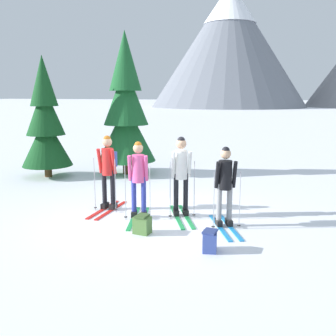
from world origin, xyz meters
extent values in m
plane|color=white|center=(0.00, 0.00, 0.00)|extent=(400.00, 400.00, 0.00)
cube|color=red|center=(-1.13, -0.04, 0.01)|extent=(0.21, 1.56, 0.02)
cube|color=red|center=(-1.35, -0.06, 0.01)|extent=(0.21, 1.56, 0.02)
cube|color=black|center=(-1.14, 0.06, 0.08)|extent=(0.13, 0.27, 0.12)
cylinder|color=black|center=(-1.14, 0.06, 0.54)|extent=(0.11, 0.11, 0.84)
cube|color=black|center=(-1.36, 0.04, 0.08)|extent=(0.13, 0.27, 0.12)
cylinder|color=black|center=(-1.36, 0.04, 0.54)|extent=(0.11, 0.11, 0.84)
cylinder|color=red|center=(-1.25, 0.05, 1.16)|extent=(0.28, 0.28, 0.63)
sphere|color=tan|center=(-1.25, 0.05, 1.63)|extent=(0.23, 0.23, 0.23)
sphere|color=#B76019|center=(-1.25, 0.05, 1.69)|extent=(0.17, 0.17, 0.17)
cylinder|color=red|center=(-1.06, 0.01, 1.18)|extent=(0.10, 0.21, 0.60)
cylinder|color=red|center=(-1.42, -0.02, 1.18)|extent=(0.10, 0.21, 0.60)
cylinder|color=#A5A5AD|center=(-0.96, -0.11, 0.63)|extent=(0.02, 0.02, 1.27)
cylinder|color=black|center=(-0.96, -0.11, 0.06)|extent=(0.07, 0.07, 0.01)
cylinder|color=#A5A5AD|center=(-1.50, -0.15, 0.63)|extent=(0.02, 0.02, 1.27)
cylinder|color=black|center=(-1.50, -0.15, 0.06)|extent=(0.07, 0.07, 0.01)
cube|color=#384C99|center=(-1.26, 0.22, 1.19)|extent=(0.27, 0.18, 0.36)
cube|color=green|center=(-0.16, -0.29, 0.01)|extent=(0.62, 1.58, 0.02)
cube|color=green|center=(-0.37, -0.37, 0.01)|extent=(0.62, 1.58, 0.02)
cube|color=black|center=(-0.19, -0.20, 0.08)|extent=(0.19, 0.28, 0.12)
cylinder|color=#2D389E|center=(-0.19, -0.20, 0.53)|extent=(0.11, 0.11, 0.81)
cube|color=black|center=(-0.40, -0.27, 0.08)|extent=(0.19, 0.28, 0.12)
cylinder|color=#2D389E|center=(-0.40, -0.27, 0.53)|extent=(0.11, 0.11, 0.81)
cylinder|color=#E55193|center=(-0.29, -0.24, 1.12)|extent=(0.28, 0.28, 0.61)
sphere|color=tan|center=(-0.29, -0.24, 1.57)|extent=(0.22, 0.22, 0.22)
sphere|color=#B76019|center=(-0.29, -0.24, 1.63)|extent=(0.17, 0.17, 0.17)
cylinder|color=#E55193|center=(-0.11, -0.23, 1.14)|extent=(0.14, 0.21, 0.58)
cylinder|color=#E55193|center=(-0.44, -0.35, 1.14)|extent=(0.14, 0.21, 0.58)
cylinder|color=#A5A5AD|center=(0.02, -0.32, 0.61)|extent=(0.02, 0.02, 1.22)
cylinder|color=black|center=(0.02, -0.32, 0.06)|extent=(0.07, 0.07, 0.01)
cylinder|color=#A5A5AD|center=(-0.49, -0.50, 0.61)|extent=(0.02, 0.02, 1.22)
cylinder|color=black|center=(-0.49, -0.50, 0.06)|extent=(0.07, 0.07, 0.01)
cube|color=green|center=(0.67, 0.21, 0.01)|extent=(0.95, 1.54, 0.02)
cube|color=green|center=(0.48, 0.10, 0.01)|extent=(0.95, 1.54, 0.02)
cube|color=black|center=(0.62, 0.29, 0.08)|extent=(0.23, 0.28, 0.12)
cylinder|color=black|center=(0.62, 0.29, 0.55)|extent=(0.11, 0.11, 0.86)
cube|color=black|center=(0.43, 0.18, 0.08)|extent=(0.23, 0.28, 0.12)
cylinder|color=black|center=(0.43, 0.18, 0.55)|extent=(0.11, 0.11, 0.86)
cylinder|color=white|center=(0.53, 0.24, 1.18)|extent=(0.28, 0.28, 0.64)
sphere|color=tan|center=(0.53, 0.24, 1.65)|extent=(0.23, 0.23, 0.23)
sphere|color=black|center=(0.53, 0.24, 1.72)|extent=(0.17, 0.17, 0.17)
cylinder|color=white|center=(0.71, 0.28, 1.20)|extent=(0.17, 0.22, 0.61)
cylinder|color=white|center=(0.40, 0.10, 1.20)|extent=(0.17, 0.22, 0.61)
cylinder|color=#A5A5AD|center=(0.85, 0.22, 0.64)|extent=(0.02, 0.02, 1.29)
cylinder|color=black|center=(0.85, 0.22, 0.06)|extent=(0.07, 0.07, 0.01)
cylinder|color=#A5A5AD|center=(0.39, -0.05, 0.64)|extent=(0.02, 0.02, 1.29)
cylinder|color=black|center=(0.39, -0.05, 0.06)|extent=(0.07, 0.07, 0.01)
cube|color=#1E84D1|center=(1.76, -0.11, 0.01)|extent=(0.87, 1.44, 0.02)
cube|color=#1E84D1|center=(1.57, -0.22, 0.01)|extent=(0.87, 1.44, 0.02)
cube|color=black|center=(1.71, -0.03, 0.08)|extent=(0.22, 0.28, 0.12)
cylinder|color=gray|center=(1.71, -0.03, 0.52)|extent=(0.11, 0.11, 0.80)
cube|color=black|center=(1.52, -0.14, 0.08)|extent=(0.22, 0.28, 0.12)
cylinder|color=gray|center=(1.52, -0.14, 0.52)|extent=(0.11, 0.11, 0.80)
cylinder|color=black|center=(1.61, -0.08, 1.10)|extent=(0.28, 0.28, 0.60)
sphere|color=tan|center=(1.61, -0.08, 1.53)|extent=(0.22, 0.22, 0.22)
sphere|color=black|center=(1.61, -0.08, 1.60)|extent=(0.16, 0.16, 0.16)
cylinder|color=black|center=(1.80, -0.05, 1.11)|extent=(0.17, 0.21, 0.57)
cylinder|color=black|center=(1.49, -0.22, 1.11)|extent=(0.17, 0.21, 0.57)
cylinder|color=#A5A5AD|center=(1.94, -0.11, 0.60)|extent=(0.02, 0.02, 1.20)
cylinder|color=black|center=(1.94, -0.11, 0.06)|extent=(0.07, 0.07, 0.01)
cylinder|color=#A5A5AD|center=(1.47, -0.37, 0.60)|extent=(0.02, 0.02, 1.20)
cylinder|color=black|center=(1.47, -0.37, 0.06)|extent=(0.07, 0.07, 0.01)
cube|color=maroon|center=(1.53, 0.07, 1.13)|extent=(0.31, 0.27, 0.36)
cylinder|color=#51381E|center=(-2.88, 3.98, 0.47)|extent=(0.29, 0.29, 0.93)
cone|color=#195628|center=(-2.88, 3.98, 1.45)|extent=(1.99, 1.99, 1.97)
cone|color=#195628|center=(-2.88, 3.98, 2.69)|extent=(1.52, 1.52, 1.97)
cone|color=#195628|center=(-2.88, 3.98, 3.83)|extent=(1.09, 1.09, 1.97)
cylinder|color=#51381E|center=(-5.08, 2.51, 0.38)|extent=(0.24, 0.24, 0.77)
cone|color=#14471E|center=(-5.08, 2.51, 1.20)|extent=(1.64, 1.64, 1.62)
cone|color=#14471E|center=(-5.08, 2.51, 2.22)|extent=(1.26, 1.26, 1.62)
cone|color=#14471E|center=(-5.08, 2.51, 3.16)|extent=(0.90, 0.90, 1.62)
cube|color=#384C99|center=(1.71, -1.46, 0.17)|extent=(0.31, 0.37, 0.34)
cube|color=navy|center=(1.71, -1.46, 0.36)|extent=(0.22, 0.28, 0.04)
cube|color=#4C7238|center=(0.23, -1.13, 0.17)|extent=(0.33, 0.25, 0.34)
cube|color=#39562A|center=(0.23, -1.13, 0.36)|extent=(0.22, 0.28, 0.04)
cone|color=slate|center=(-17.71, 78.95, 13.15)|extent=(34.26, 34.26, 26.30)
cone|color=white|center=(-17.71, 78.95, 22.09)|extent=(11.52, 11.52, 8.43)
camera|label=1|loc=(3.47, -7.63, 2.71)|focal=41.05mm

